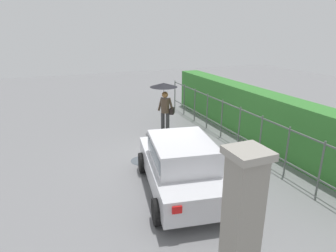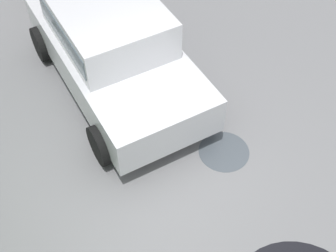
# 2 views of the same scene
# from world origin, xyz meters

# --- Properties ---
(ground_plane) EXTENTS (40.00, 40.00, 0.00)m
(ground_plane) POSITION_xyz_m (0.00, 0.00, 0.00)
(ground_plane) COLOR slate
(car) EXTENTS (3.94, 2.36, 1.48)m
(car) POSITION_xyz_m (1.98, -0.53, 0.80)
(car) COLOR silver
(car) RESTS_ON ground
(puddle_near) EXTENTS (0.74, 0.74, 0.00)m
(puddle_near) POSITION_xyz_m (-0.19, -0.91, 0.00)
(puddle_near) COLOR #4C545B
(puddle_near) RESTS_ON ground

